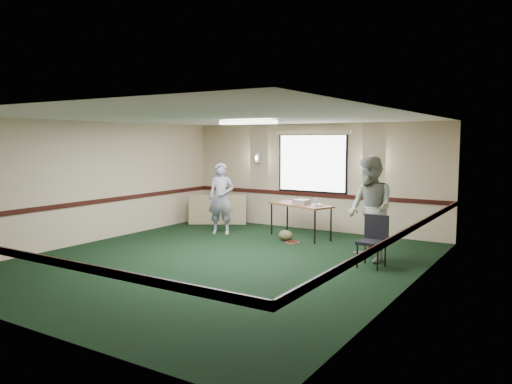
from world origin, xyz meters
The scene contains 13 objects.
ground centered at (0.00, 0.00, 0.00)m, with size 8.00×8.00×0.00m, color black.
room_shell centered at (0.00, 2.12, 1.58)m, with size 8.00×8.02×8.00m.
folding_table centered at (0.26, 2.84, 0.74)m, with size 1.72×1.13×0.80m.
projector centered at (0.31, 2.80, 0.85)m, with size 0.33×0.27×0.11m, color gray.
game_console centered at (0.76, 2.73, 0.82)m, with size 0.18×0.15×0.05m, color silver.
red_cup centered at (0.08, 2.85, 0.86)m, with size 0.08×0.08×0.11m, color red.
water_bottle centered at (0.76, 2.62, 0.89)m, with size 0.06×0.06×0.18m, color #88AEE0.
duffel_bag centered at (0.13, 2.36, 0.12)m, with size 0.34×0.26×0.24m, color #484429.
cable_coil centered at (0.37, 2.24, 0.01)m, with size 0.32×0.32×0.02m, color red.
folded_table centered at (-2.50, 3.32, 0.40)m, with size 1.55×0.07×0.80m, color #9D8561.
conference_chair centered at (2.60, 1.17, 0.54)m, with size 0.47×0.49×0.93m.
person_left centered at (-1.61, 2.27, 0.87)m, with size 0.63×0.42×1.74m, color #445596.
person_right centered at (2.40, 1.53, 0.99)m, with size 0.96×0.75×1.98m, color #6785A1.
Camera 1 is at (5.51, -7.48, 2.28)m, focal length 35.00 mm.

